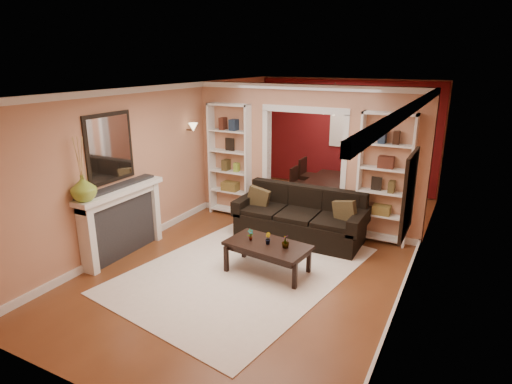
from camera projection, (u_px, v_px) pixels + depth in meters
The scene contains 30 objects.
floor at pixel (277, 245), 7.52m from camera, with size 8.00×8.00×0.00m, color brown.
ceiling at pixel (280, 88), 6.72m from camera, with size 8.00×8.00×0.00m, color white.
wall_back at pixel (346, 135), 10.51m from camera, with size 8.00×8.00×0.00m, color tan.
wall_front at pixel (88, 273), 3.73m from camera, with size 8.00×8.00×0.00m, color tan.
wall_left at pixel (170, 157), 8.11m from camera, with size 8.00×8.00×0.00m, color tan.
wall_right at pixel (421, 189), 6.13m from camera, with size 8.00×8.00×0.00m, color tan.
partition_wall at pixel (304, 157), 8.14m from camera, with size 4.50×0.15×2.70m, color tan.
red_back_panel at pixel (345, 136), 10.49m from camera, with size 4.44×0.04×2.64m, color maroon.
dining_window at pixel (346, 127), 10.39m from camera, with size 0.78×0.03×0.98m, color #8CA5CC.
area_rug at pixel (244, 269), 6.65m from camera, with size 2.76×3.87×0.01m, color white.
sofa at pixel (300, 215), 7.67m from camera, with size 2.32×1.00×0.91m, color black.
pillow_left at pixel (258, 199), 7.96m from camera, with size 0.40×0.11×0.40m, color brown.
pillow_right at pixel (345, 213), 7.23m from camera, with size 0.39×0.11×0.39m, color brown.
coffee_table at pixel (267, 258), 6.51m from camera, with size 1.25×0.68×0.47m, color black.
plant_left at pixel (251, 235), 6.54m from camera, with size 0.10×0.06×0.18m, color #336626.
plant_center at pixel (268, 238), 6.41m from camera, with size 0.10×0.08×0.18m, color #336626.
plant_right at pixel (285, 241), 6.28m from camera, with size 0.11×0.11×0.20m, color #336626.
bookshelf_left at pixel (230, 160), 8.74m from camera, with size 0.90×0.30×2.30m, color white.
bookshelf_right at pixel (385, 179), 7.37m from camera, with size 0.90×0.30×2.30m, color white.
fireplace at pixel (123, 222), 7.00m from camera, with size 0.32×1.70×1.16m, color white.
vase at pixel (83, 188), 6.18m from camera, with size 0.37×0.37×0.38m, color #86AC37.
mirror at pixel (110, 148), 6.70m from camera, with size 0.03×0.95×1.10m, color silver.
wall_sconce at pixel (191, 128), 8.39m from camera, with size 0.18×0.18×0.22m, color #FFE0A5.
framed_art at pixel (408, 194), 5.24m from camera, with size 0.04×0.85×1.05m, color black.
dining_table at pixel (329, 190), 9.80m from camera, with size 0.85×1.52×0.53m, color black.
dining_chair_nw at pixel (302, 184), 9.74m from camera, with size 0.40×0.40×0.81m, color black.
dining_chair_ne at pixel (350, 190), 9.26m from camera, with size 0.41×0.41×0.82m, color black.
dining_chair_sw at pixel (312, 176), 10.24m from camera, with size 0.44×0.44×0.89m, color black.
dining_chair_se at pixel (357, 181), 9.75m from camera, with size 0.46×0.46×0.93m, color black.
chandelier at pixel (331, 113), 9.21m from camera, with size 0.50×0.50×0.30m, color #322016.
Camera 1 is at (2.85, -6.30, 3.14)m, focal length 30.00 mm.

